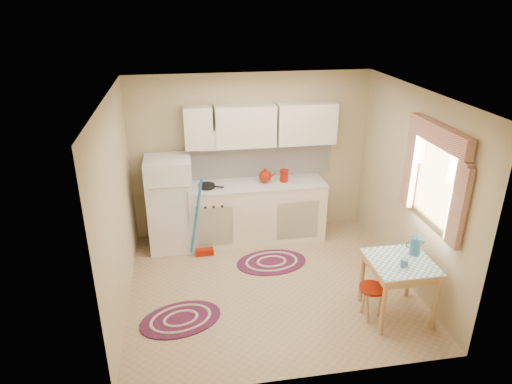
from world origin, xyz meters
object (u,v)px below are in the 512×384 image
Objects in this scene: fridge at (171,204)px; stool at (371,302)px; table at (397,288)px; base_cabinets at (250,213)px.

stool is (2.27, -2.07, -0.49)m from fridge.
fridge reaches higher than table.
table is (1.41, -2.11, -0.08)m from base_cabinets.
stool is at bearing -62.76° from base_cabinets.
fridge is at bearing 141.45° from table.
base_cabinets reaches higher than table.
table is at bearing 1.69° from stool.
fridge is 3.11m from stool.
base_cabinets is at bearing 117.24° from stool.
fridge is 1.21m from base_cabinets.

